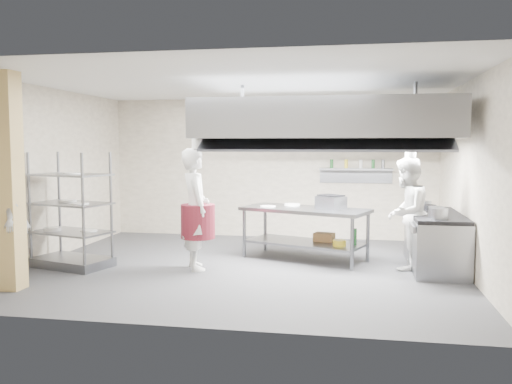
% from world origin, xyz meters
% --- Properties ---
extents(floor, '(7.00, 7.00, 0.00)m').
position_xyz_m(floor, '(0.00, 0.00, 0.00)').
color(floor, '#29292B').
rests_on(floor, ground).
extents(ceiling, '(7.00, 7.00, 0.00)m').
position_xyz_m(ceiling, '(0.00, 0.00, 3.00)').
color(ceiling, silver).
rests_on(ceiling, wall_back).
extents(wall_back, '(7.00, 0.00, 7.00)m').
position_xyz_m(wall_back, '(0.00, 3.00, 1.50)').
color(wall_back, gray).
rests_on(wall_back, ground).
extents(wall_left, '(0.00, 6.00, 6.00)m').
position_xyz_m(wall_left, '(-3.50, 0.00, 1.50)').
color(wall_left, gray).
rests_on(wall_left, ground).
extents(wall_right, '(0.00, 6.00, 6.00)m').
position_xyz_m(wall_right, '(3.50, 0.00, 1.50)').
color(wall_right, gray).
rests_on(wall_right, ground).
extents(column, '(0.30, 0.30, 3.00)m').
position_xyz_m(column, '(-2.90, -1.90, 1.50)').
color(column, tan).
rests_on(column, floor).
extents(exhaust_hood, '(4.00, 2.50, 0.60)m').
position_xyz_m(exhaust_hood, '(1.30, 0.40, 2.40)').
color(exhaust_hood, gray).
rests_on(exhaust_hood, ceiling).
extents(hood_strip_a, '(1.60, 0.12, 0.04)m').
position_xyz_m(hood_strip_a, '(0.40, 0.40, 2.08)').
color(hood_strip_a, white).
rests_on(hood_strip_a, exhaust_hood).
extents(hood_strip_b, '(1.60, 0.12, 0.04)m').
position_xyz_m(hood_strip_b, '(2.20, 0.40, 2.08)').
color(hood_strip_b, white).
rests_on(hood_strip_b, exhaust_hood).
extents(wall_shelf, '(1.50, 0.28, 0.04)m').
position_xyz_m(wall_shelf, '(1.80, 2.84, 1.50)').
color(wall_shelf, gray).
rests_on(wall_shelf, wall_back).
extents(island, '(2.36, 1.62, 0.91)m').
position_xyz_m(island, '(0.93, 0.76, 0.46)').
color(island, gray).
rests_on(island, floor).
extents(island_worktop, '(2.36, 1.62, 0.06)m').
position_xyz_m(island_worktop, '(0.93, 0.76, 0.88)').
color(island_worktop, gray).
rests_on(island_worktop, island).
extents(island_undershelf, '(2.17, 1.47, 0.04)m').
position_xyz_m(island_undershelf, '(0.93, 0.76, 0.30)').
color(island_undershelf, slate).
rests_on(island_undershelf, island).
extents(pass_rack, '(1.41, 1.05, 1.89)m').
position_xyz_m(pass_rack, '(-2.80, -0.46, 0.94)').
color(pass_rack, gray).
rests_on(pass_rack, floor).
extents(cooking_range, '(0.80, 2.00, 0.84)m').
position_xyz_m(cooking_range, '(3.08, 0.50, 0.42)').
color(cooking_range, slate).
rests_on(cooking_range, floor).
extents(range_top, '(0.78, 1.96, 0.06)m').
position_xyz_m(range_top, '(3.08, 0.50, 0.87)').
color(range_top, black).
rests_on(range_top, cooking_range).
extents(chef_head, '(0.75, 0.85, 1.95)m').
position_xyz_m(chef_head, '(-0.74, -0.26, 0.98)').
color(chef_head, white).
rests_on(chef_head, floor).
extents(chef_line, '(0.97, 1.07, 1.81)m').
position_xyz_m(chef_line, '(2.60, 0.36, 0.90)').
color(chef_line, silver).
rests_on(chef_line, floor).
extents(chef_plating, '(0.88, 1.15, 1.82)m').
position_xyz_m(chef_plating, '(-3.00, -1.68, 0.91)').
color(chef_plating, white).
rests_on(chef_plating, floor).
extents(griddle, '(0.56, 0.54, 0.22)m').
position_xyz_m(griddle, '(1.38, 0.74, 1.02)').
color(griddle, slate).
rests_on(griddle, island_worktop).
extents(wicker_basket, '(0.39, 0.32, 0.15)m').
position_xyz_m(wicker_basket, '(1.26, 0.84, 0.39)').
color(wicker_basket, brown).
rests_on(wicker_basket, island_undershelf).
extents(stockpot, '(0.24, 0.24, 0.16)m').
position_xyz_m(stockpot, '(3.01, 0.00, 0.98)').
color(stockpot, gray).
rests_on(stockpot, range_top).
extents(plate_stack, '(0.28, 0.28, 0.05)m').
position_xyz_m(plate_stack, '(-2.80, -0.46, 0.60)').
color(plate_stack, white).
rests_on(plate_stack, pass_rack).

